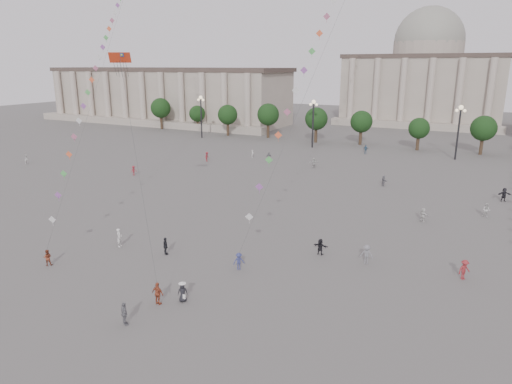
% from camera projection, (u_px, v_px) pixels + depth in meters
% --- Properties ---
extents(ground, '(360.00, 360.00, 0.00)m').
position_uv_depth(ground, '(181.00, 296.00, 36.97)').
color(ground, '#514E4C').
rests_on(ground, ground).
extents(hall_west, '(84.00, 26.22, 17.20)m').
position_uv_depth(hall_west, '(165.00, 96.00, 148.20)').
color(hall_west, '#9E9285').
rests_on(hall_west, ground).
extents(hall_central, '(48.30, 34.30, 35.50)m').
position_uv_depth(hall_central, '(425.00, 77.00, 143.64)').
color(hall_central, '#9E9285').
rests_on(hall_central, ground).
extents(tree_row, '(137.12, 5.12, 8.00)m').
position_uv_depth(tree_row, '(389.00, 123.00, 102.22)').
color(tree_row, '#34271A').
rests_on(tree_row, ground).
extents(lamp_post_far_west, '(2.00, 0.90, 10.65)m').
position_uv_depth(lamp_post_far_west, '(201.00, 109.00, 114.77)').
color(lamp_post_far_west, '#262628').
rests_on(lamp_post_far_west, ground).
extents(lamp_post_mid_west, '(2.00, 0.90, 10.65)m').
position_uv_depth(lamp_post_mid_west, '(313.00, 115.00, 101.49)').
color(lamp_post_mid_west, '#262628').
rests_on(lamp_post_mid_west, ground).
extents(lamp_post_mid_east, '(2.00, 0.90, 10.65)m').
position_uv_depth(lamp_post_mid_east, '(459.00, 122.00, 88.21)').
color(lamp_post_mid_east, '#262628').
rests_on(lamp_post_mid_east, ground).
extents(person_crowd_0, '(1.16, 0.67, 1.85)m').
position_uv_depth(person_crowd_0, '(365.00, 149.00, 95.92)').
color(person_crowd_0, '#385E7F').
rests_on(person_crowd_0, ground).
extents(person_crowd_1, '(1.08, 1.09, 1.78)m').
position_uv_depth(person_crowd_1, '(27.00, 159.00, 85.98)').
color(person_crowd_1, silver).
rests_on(person_crowd_1, ground).
extents(person_crowd_2, '(0.97, 1.22, 1.65)m').
position_uv_depth(person_crowd_2, '(134.00, 171.00, 77.15)').
color(person_crowd_2, maroon).
rests_on(person_crowd_2, ground).
extents(person_crowd_3, '(1.53, 0.52, 1.63)m').
position_uv_depth(person_crowd_3, '(320.00, 247.00, 44.90)').
color(person_crowd_3, black).
rests_on(person_crowd_3, ground).
extents(person_crowd_4, '(1.74, 1.32, 1.83)m').
position_uv_depth(person_crowd_4, '(314.00, 163.00, 82.84)').
color(person_crowd_4, beige).
rests_on(person_crowd_4, ground).
extents(person_crowd_6, '(1.31, 0.89, 1.88)m').
position_uv_depth(person_crowd_6, '(367.00, 254.00, 42.81)').
color(person_crowd_6, slate).
rests_on(person_crowd_6, ground).
extents(person_crowd_7, '(1.51, 1.41, 1.69)m').
position_uv_depth(person_crowd_7, '(423.00, 215.00, 54.41)').
color(person_crowd_7, silver).
rests_on(person_crowd_7, ground).
extents(person_crowd_8, '(1.29, 1.32, 1.82)m').
position_uv_depth(person_crowd_8, '(464.00, 270.00, 39.67)').
color(person_crowd_8, maroon).
rests_on(person_crowd_8, ground).
extents(person_crowd_9, '(1.85, 1.21, 1.91)m').
position_uv_depth(person_crowd_9, '(504.00, 195.00, 62.41)').
color(person_crowd_9, black).
rests_on(person_crowd_9, ground).
extents(person_crowd_10, '(0.42, 0.60, 1.58)m').
position_uv_depth(person_crowd_10, '(252.00, 154.00, 91.70)').
color(person_crowd_10, white).
rests_on(person_crowd_10, ground).
extents(person_crowd_12, '(1.40, 1.46, 1.65)m').
position_uv_depth(person_crowd_12, '(384.00, 181.00, 70.40)').
color(person_crowd_12, slate).
rests_on(person_crowd_12, ground).
extents(person_crowd_13, '(0.69, 0.83, 1.94)m').
position_uv_depth(person_crowd_13, '(119.00, 238.00, 46.86)').
color(person_crowd_13, silver).
rests_on(person_crowd_13, ground).
extents(person_crowd_16, '(1.14, 0.67, 1.83)m').
position_uv_depth(person_crowd_16, '(269.00, 157.00, 88.15)').
color(person_crowd_16, slate).
rests_on(person_crowd_16, ground).
extents(person_crowd_17, '(0.81, 1.27, 1.86)m').
position_uv_depth(person_crowd_17, '(207.00, 157.00, 88.25)').
color(person_crowd_17, maroon).
rests_on(person_crowd_17, ground).
extents(person_crowd_18, '(0.93, 0.76, 1.76)m').
position_uv_depth(person_crowd_18, '(486.00, 210.00, 55.99)').
color(person_crowd_18, silver).
rests_on(person_crowd_18, ground).
extents(tourist_0, '(1.11, 0.50, 1.86)m').
position_uv_depth(tourist_0, '(158.00, 294.00, 35.49)').
color(tourist_0, '#A0462B').
rests_on(tourist_0, ground).
extents(tourist_1, '(1.11, 0.94, 1.79)m').
position_uv_depth(tourist_1, '(166.00, 246.00, 44.87)').
color(tourist_1, black).
rests_on(tourist_1, ground).
extents(tourist_3, '(1.13, 0.87, 1.79)m').
position_uv_depth(tourist_3, '(124.00, 314.00, 32.69)').
color(tourist_3, slate).
rests_on(tourist_3, ground).
extents(kite_flyer_0, '(0.95, 0.93, 1.55)m').
position_uv_depth(kite_flyer_0, '(47.00, 257.00, 42.52)').
color(kite_flyer_0, brown).
rests_on(kite_flyer_0, ground).
extents(kite_flyer_1, '(1.17, 1.17, 1.62)m').
position_uv_depth(kite_flyer_1, '(239.00, 261.00, 41.62)').
color(kite_flyer_1, navy).
rests_on(kite_flyer_1, ground).
extents(hat_person, '(0.93, 0.88, 1.69)m').
position_uv_depth(hat_person, '(183.00, 292.00, 35.95)').
color(hat_person, black).
rests_on(hat_person, ground).
extents(dragon_kite, '(7.54, 6.51, 24.37)m').
position_uv_depth(dragon_kite, '(121.00, 67.00, 46.22)').
color(dragon_kite, '#B42C13').
rests_on(dragon_kite, ground).
extents(kite_train_west, '(26.32, 44.06, 63.53)m').
position_uv_depth(kite_train_west, '(106.00, 42.00, 63.38)').
color(kite_train_west, '#3F3F3F').
rests_on(kite_train_west, ground).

